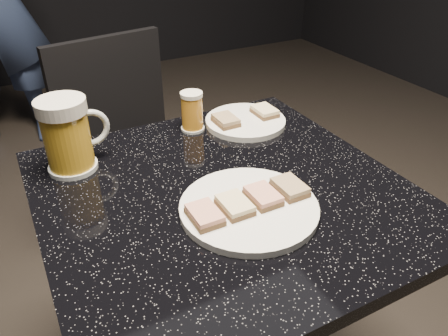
{
  "coord_description": "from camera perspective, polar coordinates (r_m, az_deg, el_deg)",
  "views": [
    {
      "loc": [
        -0.34,
        -0.63,
        1.24
      ],
      "look_at": [
        0.0,
        0.0,
        0.8
      ],
      "focal_mm": 35.0,
      "sensor_mm": 36.0,
      "label": 1
    }
  ],
  "objects": [
    {
      "name": "table",
      "position": [
        1.03,
        0.0,
        -14.0
      ],
      "size": [
        0.7,
        0.7,
        0.75
      ],
      "color": "black",
      "rests_on": "floor"
    },
    {
      "name": "plate_large",
      "position": [
        0.81,
        3.26,
        -5.2
      ],
      "size": [
        0.26,
        0.26,
        0.01
      ],
      "primitive_type": "cylinder",
      "color": "white",
      "rests_on": "table"
    },
    {
      "name": "canapes_on_plate_small",
      "position": [
        1.11,
        2.83,
        6.84
      ],
      "size": [
        0.16,
        0.07,
        0.02
      ],
      "color": "#4C3521",
      "rests_on": "plate_small"
    },
    {
      "name": "beer_mug",
      "position": [
        0.95,
        -19.67,
        4.1
      ],
      "size": [
        0.15,
        0.1,
        0.16
      ],
      "color": "silver",
      "rests_on": "table"
    },
    {
      "name": "canapes_on_plate_large",
      "position": [
        0.8,
        3.3,
        -4.26
      ],
      "size": [
        0.23,
        0.07,
        0.02
      ],
      "color": "#4C3521",
      "rests_on": "plate_large"
    },
    {
      "name": "beer_tumbler",
      "position": [
        1.08,
        -4.19,
        7.37
      ],
      "size": [
        0.06,
        0.06,
        0.1
      ],
      "color": "silver",
      "rests_on": "table"
    },
    {
      "name": "plate_small",
      "position": [
        1.12,
        2.81,
        6.09
      ],
      "size": [
        0.2,
        0.2,
        0.01
      ],
      "primitive_type": "cylinder",
      "color": "white",
      "rests_on": "table"
    },
    {
      "name": "chair",
      "position": [
        1.53,
        -11.98,
        2.03
      ],
      "size": [
        0.46,
        0.46,
        0.87
      ],
      "color": "black",
      "rests_on": "floor"
    }
  ]
}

